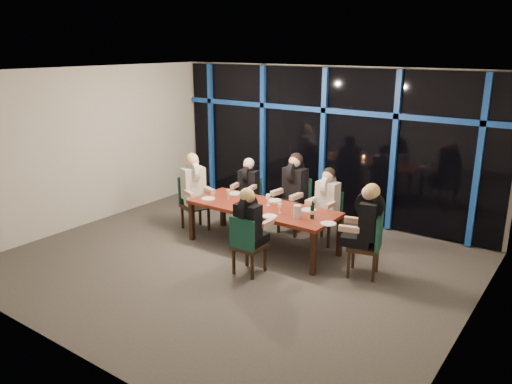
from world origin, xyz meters
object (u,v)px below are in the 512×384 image
at_px(diner_end_right, 366,216).
at_px(diner_near_mid, 249,218).
at_px(chair_far_mid, 296,202).
at_px(chair_end_left, 193,200).
at_px(chair_near_mid, 246,243).
at_px(chair_far_left, 250,198).
at_px(chair_far_right, 328,214).
at_px(diner_far_right, 327,195).
at_px(diner_end_left, 194,181).
at_px(water_pitcher, 297,212).
at_px(wine_bottle, 312,212).
at_px(diner_far_left, 248,181).
at_px(diner_far_mid, 294,182).
at_px(dining_table, 263,210).
at_px(chair_end_right, 370,242).

xyz_separation_m(diner_end_right, diner_near_mid, (-1.46, -0.94, -0.05)).
distance_m(chair_far_mid, chair_end_left, 1.95).
bearing_deg(chair_end_left, chair_near_mid, -94.96).
distance_m(chair_far_left, diner_end_right, 3.01).
xyz_separation_m(chair_far_right, diner_far_right, (-0.00, -0.08, 0.37)).
bearing_deg(diner_end_left, water_pitcher, -71.72).
bearing_deg(chair_far_right, water_pitcher, -87.02).
bearing_deg(wine_bottle, diner_far_left, 154.52).
bearing_deg(chair_far_mid, diner_near_mid, -74.98).
relative_size(chair_far_left, diner_far_left, 1.03).
distance_m(diner_far_left, diner_far_mid, 1.00).
bearing_deg(diner_end_right, chair_end_left, -104.58).
bearing_deg(diner_far_right, diner_far_mid, 174.85).
distance_m(chair_far_right, diner_far_mid, 0.87).
relative_size(chair_near_mid, diner_end_left, 0.96).
relative_size(chair_far_mid, diner_far_mid, 1.03).
relative_size(chair_far_right, water_pitcher, 4.45).
height_order(diner_end_right, water_pitcher, diner_end_right).
relative_size(chair_end_left, diner_far_mid, 1.00).
height_order(diner_end_right, wine_bottle, diner_end_right).
bearing_deg(dining_table, diner_far_left, 137.89).
distance_m(chair_far_left, chair_end_right, 3.04).
bearing_deg(diner_end_left, chair_end_right, -67.26).
height_order(diner_far_left, diner_end_right, diner_end_right).
bearing_deg(diner_far_right, diner_far_left, -177.82).
height_order(chair_end_left, water_pitcher, chair_end_left).
relative_size(diner_far_left, diner_far_mid, 0.86).
relative_size(dining_table, chair_far_right, 2.81).
bearing_deg(water_pitcher, dining_table, 148.71).
xyz_separation_m(chair_far_left, diner_end_left, (-0.59, -0.94, 0.46)).
bearing_deg(diner_end_left, chair_far_left, -9.72).
bearing_deg(chair_far_mid, chair_end_left, -144.42).
height_order(chair_far_mid, diner_near_mid, diner_near_mid).
bearing_deg(diner_end_left, diner_far_left, -12.47).
xyz_separation_m(diner_far_right, water_pitcher, (-0.00, -0.99, -0.03)).
height_order(chair_end_left, diner_far_mid, diner_far_mid).
relative_size(diner_far_left, diner_far_right, 0.95).
distance_m(dining_table, chair_far_left, 1.35).
bearing_deg(diner_end_left, diner_near_mid, -93.30).
relative_size(chair_far_left, water_pitcher, 4.24).
distance_m(dining_table, diner_far_mid, 0.98).
distance_m(dining_table, diner_far_right, 1.15).
xyz_separation_m(dining_table, diner_far_mid, (0.04, 0.93, 0.30)).
bearing_deg(chair_far_left, diner_far_left, -90.00).
relative_size(dining_table, diner_far_left, 3.02).
bearing_deg(diner_far_left, dining_table, -52.71).
relative_size(chair_end_right, diner_end_left, 1.02).
xyz_separation_m(dining_table, diner_far_left, (-0.95, 0.86, 0.16)).
bearing_deg(wine_bottle, chair_far_right, 102.23).
distance_m(chair_end_left, diner_far_mid, 1.95).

